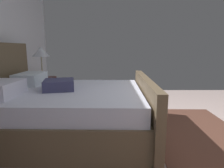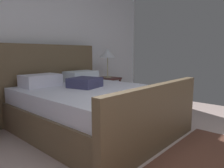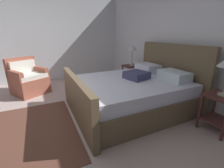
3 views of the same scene
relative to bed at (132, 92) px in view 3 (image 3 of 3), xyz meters
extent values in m
cube|color=#B19B95|center=(-0.10, -1.71, -0.36)|extent=(5.76, 5.82, 0.02)
cube|color=white|center=(-0.10, 1.26, 1.02)|extent=(5.88, 0.12, 2.74)
cube|color=white|center=(-3.04, -1.71, 1.02)|extent=(0.12, 5.94, 2.74)
cube|color=brown|center=(0.00, -0.06, -0.15)|extent=(1.80, 2.05, 0.40)
cube|color=brown|center=(0.02, 1.00, 0.28)|extent=(1.88, 0.14, 1.27)
cube|color=brown|center=(-0.02, -1.11, 0.04)|extent=(1.88, 0.14, 0.78)
cube|color=silver|center=(0.00, -0.06, 0.16)|extent=(1.72, 1.98, 0.22)
cube|color=silver|center=(-0.38, 0.67, 0.36)|extent=(0.57, 0.37, 0.18)
cube|color=silver|center=(0.41, 0.66, 0.36)|extent=(0.57, 0.37, 0.18)
cube|color=#393A5F|center=(-0.01, 0.09, 0.34)|extent=(0.47, 0.47, 0.14)
cube|color=#4A2624|center=(1.26, 0.77, 0.23)|extent=(0.44, 0.44, 0.04)
cube|color=#4A2624|center=(1.26, 0.77, -0.17)|extent=(0.40, 0.40, 0.02)
cylinder|color=#4A2624|center=(1.07, 0.58, -0.07)|extent=(0.04, 0.04, 0.56)
cylinder|color=#4A2624|center=(1.07, 0.96, -0.07)|extent=(0.04, 0.04, 0.56)
cylinder|color=#B7B293|center=(1.26, 0.77, 0.26)|extent=(0.16, 0.16, 0.02)
cube|color=#4A2624|center=(-1.26, 0.82, 0.23)|extent=(0.44, 0.44, 0.04)
cube|color=#4A2624|center=(-1.26, 0.82, -0.17)|extent=(0.40, 0.40, 0.02)
cylinder|color=#4A2624|center=(-1.45, 0.63, -0.07)|extent=(0.04, 0.04, 0.56)
cylinder|color=#4A2624|center=(-1.07, 0.63, -0.07)|extent=(0.04, 0.04, 0.56)
cylinder|color=#4A2624|center=(-1.45, 1.01, -0.07)|extent=(0.04, 0.04, 0.56)
cylinder|color=#4A2624|center=(-1.07, 1.01, -0.07)|extent=(0.04, 0.04, 0.56)
cylinder|color=#B7B293|center=(-1.26, 0.82, 0.26)|extent=(0.16, 0.16, 0.02)
cylinder|color=#B7B293|center=(-1.26, 0.82, 0.47)|extent=(0.02, 0.02, 0.41)
cone|color=silver|center=(-1.26, 0.82, 0.76)|extent=(0.27, 0.27, 0.16)
cube|color=#A25542|center=(-1.89, -1.85, -0.14)|extent=(0.98, 0.98, 0.42)
cube|color=silver|center=(-1.89, -1.85, 0.12)|extent=(0.90, 0.90, 0.10)
cube|color=#A25542|center=(-2.16, -2.00, 0.31)|extent=(0.45, 0.69, 0.48)
cube|color=silver|center=(-2.08, -1.95, 0.28)|extent=(0.38, 0.59, 0.36)
cube|color=#A25542|center=(-1.74, -2.12, 0.18)|extent=(0.62, 0.40, 0.22)
cube|color=#A25542|center=(-2.03, -1.58, 0.18)|extent=(0.62, 0.40, 0.22)
cube|color=brown|center=(0.00, -1.84, -0.35)|extent=(2.00, 1.30, 0.01)
camera|label=1|loc=(-2.63, -0.63, 0.83)|focal=30.93mm
camera|label=2|loc=(-2.09, -2.22, 0.77)|focal=33.73mm
camera|label=3|loc=(2.41, -1.68, 1.12)|focal=24.82mm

